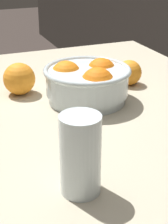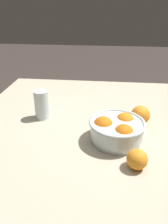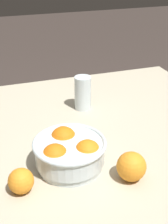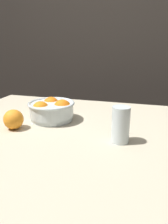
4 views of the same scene
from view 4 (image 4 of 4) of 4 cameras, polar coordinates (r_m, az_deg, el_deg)
name	(u,v)px [view 4 (image 4 of 4)]	position (r m, az deg, el deg)	size (l,w,h in m)	color
back_wall	(110,18)	(1.90, 6.72, 23.29)	(8.00, 0.05, 2.60)	#38332D
dining_table	(58,151)	(0.91, -6.84, -10.16)	(1.14, 1.08, 0.76)	#B7AD93
fruit_bowl	(52,110)	(1.02, -8.44, 0.63)	(0.21, 0.21, 0.10)	silver
juice_glass	(121,126)	(0.79, 9.52, -3.75)	(0.06, 0.06, 0.13)	#F4A314
orange_loose_near_bowl	(53,104)	(1.18, -8.21, 2.18)	(0.07, 0.07, 0.07)	orange
orange_loose_front	(14,119)	(0.95, -17.91, -1.82)	(0.08, 0.08, 0.08)	orange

